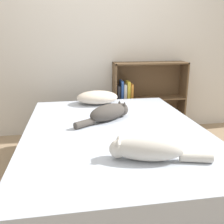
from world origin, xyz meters
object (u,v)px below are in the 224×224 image
object	(u,v)px
bed	(115,158)
pillow	(97,97)
cat_light	(147,149)
cat_dark	(109,112)
bookshelf	(145,96)

from	to	relation	value
bed	pillow	xyz separation A→B (m)	(-0.06, 0.84, 0.35)
cat_light	cat_dark	world-z (taller)	cat_dark
bookshelf	cat_light	bearing A→B (deg)	-106.63
bed	pillow	distance (m)	0.91
cat_light	bookshelf	size ratio (longest dim) A/B	0.64
bed	bookshelf	xyz separation A→B (m)	(0.65, 1.28, 0.23)
bed	pillow	size ratio (longest dim) A/B	4.41
cat_light	bookshelf	bearing A→B (deg)	-91.58
bed	pillow	world-z (taller)	pillow
pillow	cat_dark	distance (m)	0.61
pillow	bed	bearing A→B (deg)	-86.18
cat_dark	bookshelf	size ratio (longest dim) A/B	0.56
pillow	cat_light	world-z (taller)	cat_light
pillow	cat_light	distance (m)	1.43
bed	cat_light	distance (m)	0.68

